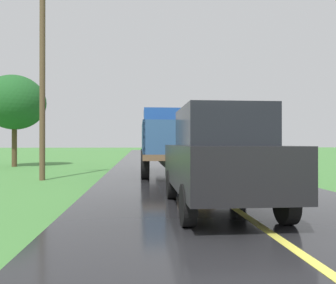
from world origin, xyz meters
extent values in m
cube|color=#2D2D30|center=(-0.57, 10.72, 0.68)|extent=(0.90, 5.51, 0.24)
cube|color=brown|center=(-0.57, 10.72, 0.88)|extent=(2.30, 5.80, 0.20)
cube|color=#1E479E|center=(-0.57, 12.67, 1.93)|extent=(2.10, 1.90, 1.90)
cube|color=black|center=(-0.57, 13.63, 2.26)|extent=(1.78, 0.02, 0.76)
cube|color=#2D517F|center=(-1.68, 9.75, 1.53)|extent=(0.08, 3.85, 1.10)
cube|color=#2D517F|center=(0.54, 9.75, 1.53)|extent=(0.08, 3.85, 1.10)
cube|color=#2D517F|center=(-0.57, 7.86, 1.53)|extent=(2.30, 0.08, 1.10)
cube|color=#2D517F|center=(-0.57, 11.63, 1.53)|extent=(2.30, 0.08, 1.10)
cylinder|color=black|center=(-1.62, 12.52, 0.58)|extent=(0.28, 1.00, 1.00)
cylinder|color=black|center=(0.48, 12.52, 0.58)|extent=(0.28, 1.00, 1.00)
cylinder|color=black|center=(-1.62, 9.13, 0.58)|extent=(0.28, 1.00, 1.00)
cylinder|color=black|center=(0.48, 9.13, 0.58)|extent=(0.28, 1.00, 1.00)
ellipsoid|color=gold|center=(-0.41, 8.30, 1.46)|extent=(0.60, 0.66, 0.41)
ellipsoid|color=#BDC41A|center=(-0.49, 11.25, 1.79)|extent=(0.50, 0.48, 0.47)
ellipsoid|color=#B4CE2E|center=(0.19, 9.78, 1.16)|extent=(0.54, 0.49, 0.48)
ellipsoid|color=#B1C42F|center=(-0.55, 11.06, 1.17)|extent=(0.57, 0.66, 0.51)
ellipsoid|color=#ACC51E|center=(0.26, 8.72, 1.18)|extent=(0.42, 0.43, 0.47)
ellipsoid|color=gold|center=(-1.34, 8.49, 1.19)|extent=(0.44, 0.56, 0.50)
cylinder|color=brown|center=(-5.32, 9.80, 3.53)|extent=(0.20, 0.20, 7.05)
cylinder|color=#4C3823|center=(-8.94, 17.08, 1.15)|extent=(0.28, 0.28, 2.29)
ellipsoid|color=#1E5623|center=(-8.94, 17.08, 3.67)|extent=(3.45, 3.45, 3.10)
cube|color=black|center=(-0.33, 3.71, 0.90)|extent=(1.70, 4.10, 0.80)
cube|color=black|center=(-0.33, 3.51, 1.65)|extent=(1.44, 2.05, 0.70)
cylinder|color=black|center=(-1.10, 4.98, 0.40)|extent=(0.20, 0.64, 0.64)
cylinder|color=black|center=(0.44, 4.98, 0.40)|extent=(0.20, 0.64, 0.64)
cylinder|color=black|center=(-1.10, 2.44, 0.40)|extent=(0.20, 0.64, 0.64)
cylinder|color=black|center=(0.44, 2.44, 0.40)|extent=(0.20, 0.64, 0.64)
camera|label=1|loc=(-1.83, -2.52, 1.34)|focal=35.51mm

